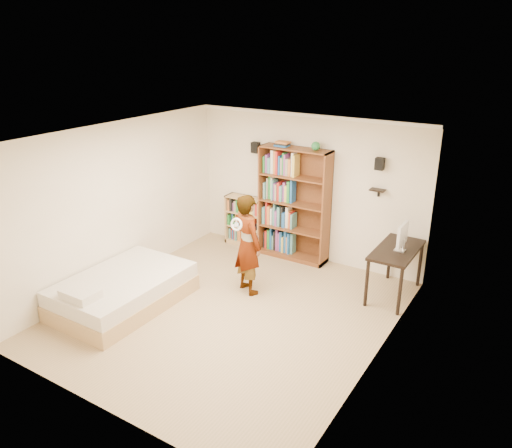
{
  "coord_description": "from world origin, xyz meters",
  "views": [
    {
      "loc": [
        3.85,
        -5.44,
        3.97
      ],
      "look_at": [
        0.08,
        0.6,
        1.27
      ],
      "focal_mm": 35.0,
      "sensor_mm": 36.0,
      "label": 1
    }
  ],
  "objects_px": {
    "tall_bookshelf": "(294,205)",
    "person": "(248,244)",
    "daybed": "(123,287)",
    "low_bookshelf": "(245,221)",
    "computer_desk": "(394,272)"
  },
  "relations": [
    {
      "from": "low_bookshelf",
      "to": "computer_desk",
      "type": "bearing_deg",
      "value": -8.99
    },
    {
      "from": "person",
      "to": "computer_desk",
      "type": "bearing_deg",
      "value": -127.01
    },
    {
      "from": "computer_desk",
      "to": "person",
      "type": "height_order",
      "value": "person"
    },
    {
      "from": "daybed",
      "to": "person",
      "type": "xyz_separation_m",
      "value": [
        1.4,
        1.42,
        0.53
      ]
    },
    {
      "from": "tall_bookshelf",
      "to": "low_bookshelf",
      "type": "distance_m",
      "value": 1.24
    },
    {
      "from": "person",
      "to": "tall_bookshelf",
      "type": "bearing_deg",
      "value": -65.12
    },
    {
      "from": "tall_bookshelf",
      "to": "person",
      "type": "xyz_separation_m",
      "value": [
        0.0,
        -1.57,
        -0.22
      ]
    },
    {
      "from": "tall_bookshelf",
      "to": "person",
      "type": "height_order",
      "value": "tall_bookshelf"
    },
    {
      "from": "computer_desk",
      "to": "person",
      "type": "xyz_separation_m",
      "value": [
        -2.08,
        -1.11,
        0.42
      ]
    },
    {
      "from": "tall_bookshelf",
      "to": "person",
      "type": "bearing_deg",
      "value": -89.98
    },
    {
      "from": "low_bookshelf",
      "to": "computer_desk",
      "type": "distance_m",
      "value": 3.23
    },
    {
      "from": "computer_desk",
      "to": "person",
      "type": "bearing_deg",
      "value": -151.87
    },
    {
      "from": "computer_desk",
      "to": "tall_bookshelf",
      "type": "bearing_deg",
      "value": 167.54
    },
    {
      "from": "tall_bookshelf",
      "to": "daybed",
      "type": "distance_m",
      "value": 3.39
    },
    {
      "from": "low_bookshelf",
      "to": "person",
      "type": "distance_m",
      "value": 1.99
    }
  ]
}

